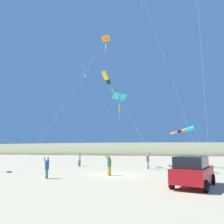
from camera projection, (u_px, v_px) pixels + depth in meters
ground_plane at (116, 174)px, 20.03m from camera, size 600.00×600.00×0.00m
dune_ridge_grassy at (147, 154)px, 73.32m from camera, size 28.00×240.00×7.54m
parked_car at (193, 171)px, 13.90m from camera, size 4.67×3.17×1.85m
cooler_box at (203, 179)px, 15.90m from camera, size 0.62×0.42×0.42m
person_adult_flyer at (79, 159)px, 28.35m from camera, size 0.56×0.62×1.75m
person_child_green_jacket at (109, 164)px, 19.33m from camera, size 0.63×0.59×1.75m
person_child_grey_jacket at (47, 167)px, 17.54m from camera, size 0.58×0.58×1.63m
person_bystander_far at (148, 160)px, 24.99m from camera, size 0.61×0.65×1.82m
kite_delta_black_fish_shape at (120, 97)px, 25.97m from camera, size 10.88×4.71×8.58m
kite_windsock_blue_topmost at (107, 80)px, 29.32m from camera, size 12.88×7.09×11.64m
kite_delta_white_trailing at (85, 68)px, 29.71m from camera, size 11.91×2.53×13.11m
kite_delta_striped_overhead at (106, 39)px, 24.63m from camera, size 5.99×6.81×14.39m
kite_windsock_magenta_far_left at (186, 130)px, 27.70m from camera, size 11.62×2.92×4.92m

